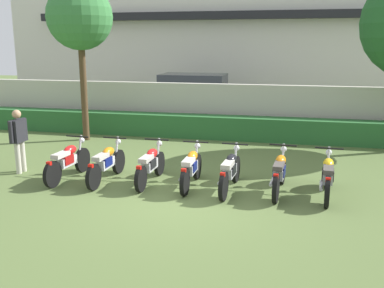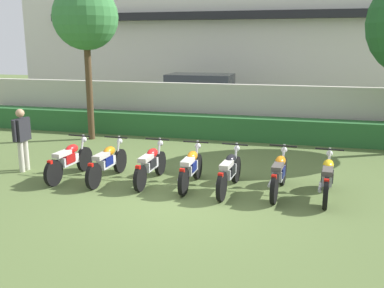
{
  "view_description": "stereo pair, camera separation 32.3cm",
  "coord_description": "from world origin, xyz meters",
  "px_view_note": "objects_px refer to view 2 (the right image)",
  "views": [
    {
      "loc": [
        2.2,
        -8.41,
        3.21
      ],
      "look_at": [
        0.0,
        1.14,
        0.93
      ],
      "focal_mm": 41.16,
      "sensor_mm": 36.0,
      "label": 1
    },
    {
      "loc": [
        2.51,
        -8.34,
        3.21
      ],
      "look_at": [
        0.0,
        1.14,
        0.93
      ],
      "focal_mm": 41.16,
      "sensor_mm": 36.0,
      "label": 2
    }
  ],
  "objects_px": {
    "motorcycle_in_row_2": "(150,164)",
    "inspector_person": "(22,135)",
    "motorcycle_in_row_1": "(107,162)",
    "motorcycle_in_row_3": "(191,168)",
    "tree_near_inspector": "(86,18)",
    "parked_car": "(204,97)",
    "motorcycle_in_row_0": "(69,160)",
    "motorcycle_in_row_4": "(229,171)",
    "motorcycle_in_row_5": "(279,173)",
    "motorcycle_in_row_6": "(327,178)"
  },
  "relations": [
    {
      "from": "motorcycle_in_row_0",
      "to": "motorcycle_in_row_3",
      "type": "relative_size",
      "value": 1.05
    },
    {
      "from": "tree_near_inspector",
      "to": "inspector_person",
      "type": "relative_size",
      "value": 3.16
    },
    {
      "from": "inspector_person",
      "to": "parked_car",
      "type": "bearing_deg",
      "value": 73.48
    },
    {
      "from": "motorcycle_in_row_4",
      "to": "inspector_person",
      "type": "xyz_separation_m",
      "value": [
        -5.31,
        0.21,
        0.48
      ]
    },
    {
      "from": "tree_near_inspector",
      "to": "motorcycle_in_row_3",
      "type": "bearing_deg",
      "value": -41.39
    },
    {
      "from": "tree_near_inspector",
      "to": "parked_car",
      "type": "bearing_deg",
      "value": 60.87
    },
    {
      "from": "motorcycle_in_row_1",
      "to": "motorcycle_in_row_6",
      "type": "relative_size",
      "value": 1.04
    },
    {
      "from": "motorcycle_in_row_2",
      "to": "motorcycle_in_row_6",
      "type": "distance_m",
      "value": 3.93
    },
    {
      "from": "motorcycle_in_row_4",
      "to": "motorcycle_in_row_1",
      "type": "bearing_deg",
      "value": 93.22
    },
    {
      "from": "motorcycle_in_row_2",
      "to": "motorcycle_in_row_4",
      "type": "distance_m",
      "value": 1.88
    },
    {
      "from": "motorcycle_in_row_5",
      "to": "motorcycle_in_row_6",
      "type": "height_order",
      "value": "same"
    },
    {
      "from": "motorcycle_in_row_6",
      "to": "inspector_person",
      "type": "distance_m",
      "value": 7.39
    },
    {
      "from": "motorcycle_in_row_0",
      "to": "motorcycle_in_row_5",
      "type": "xyz_separation_m",
      "value": [
        4.94,
        0.15,
        0.01
      ]
    },
    {
      "from": "motorcycle_in_row_0",
      "to": "motorcycle_in_row_5",
      "type": "relative_size",
      "value": 0.99
    },
    {
      "from": "parked_car",
      "to": "motorcycle_in_row_0",
      "type": "relative_size",
      "value": 2.35
    },
    {
      "from": "motorcycle_in_row_0",
      "to": "inspector_person",
      "type": "bearing_deg",
      "value": 84.18
    },
    {
      "from": "motorcycle_in_row_1",
      "to": "motorcycle_in_row_3",
      "type": "distance_m",
      "value": 2.03
    },
    {
      "from": "motorcycle_in_row_1",
      "to": "motorcycle_in_row_4",
      "type": "bearing_deg",
      "value": -88.6
    },
    {
      "from": "tree_near_inspector",
      "to": "motorcycle_in_row_1",
      "type": "bearing_deg",
      "value": -58.2
    },
    {
      "from": "tree_near_inspector",
      "to": "inspector_person",
      "type": "bearing_deg",
      "value": -88.14
    },
    {
      "from": "motorcycle_in_row_3",
      "to": "motorcycle_in_row_4",
      "type": "bearing_deg",
      "value": -94.92
    },
    {
      "from": "motorcycle_in_row_4",
      "to": "motorcycle_in_row_5",
      "type": "distance_m",
      "value": 1.07
    },
    {
      "from": "parked_car",
      "to": "motorcycle_in_row_6",
      "type": "height_order",
      "value": "parked_car"
    },
    {
      "from": "motorcycle_in_row_1",
      "to": "inspector_person",
      "type": "relative_size",
      "value": 1.22
    },
    {
      "from": "parked_car",
      "to": "motorcycle_in_row_4",
      "type": "height_order",
      "value": "parked_car"
    },
    {
      "from": "motorcycle_in_row_1",
      "to": "motorcycle_in_row_2",
      "type": "xyz_separation_m",
      "value": [
        1.05,
        0.1,
        -0.0
      ]
    },
    {
      "from": "motorcycle_in_row_2",
      "to": "motorcycle_in_row_4",
      "type": "relative_size",
      "value": 0.97
    },
    {
      "from": "motorcycle_in_row_0",
      "to": "tree_near_inspector",
      "type": "bearing_deg",
      "value": 24.61
    },
    {
      "from": "motorcycle_in_row_4",
      "to": "parked_car",
      "type": "bearing_deg",
      "value": 20.61
    },
    {
      "from": "motorcycle_in_row_3",
      "to": "motorcycle_in_row_1",
      "type": "bearing_deg",
      "value": 91.49
    },
    {
      "from": "tree_near_inspector",
      "to": "motorcycle_in_row_5",
      "type": "distance_m",
      "value": 8.38
    },
    {
      "from": "motorcycle_in_row_2",
      "to": "motorcycle_in_row_4",
      "type": "height_order",
      "value": "motorcycle_in_row_4"
    },
    {
      "from": "parked_car",
      "to": "motorcycle_in_row_2",
      "type": "xyz_separation_m",
      "value": [
        0.84,
        -8.85,
        -0.49
      ]
    },
    {
      "from": "motorcycle_in_row_2",
      "to": "motorcycle_in_row_6",
      "type": "xyz_separation_m",
      "value": [
        3.93,
        -0.08,
        0.01
      ]
    },
    {
      "from": "parked_car",
      "to": "motorcycle_in_row_3",
      "type": "xyz_separation_m",
      "value": [
        1.82,
        -8.9,
        -0.49
      ]
    },
    {
      "from": "parked_car",
      "to": "motorcycle_in_row_0",
      "type": "distance_m",
      "value": 9.1
    },
    {
      "from": "motorcycle_in_row_3",
      "to": "motorcycle_in_row_5",
      "type": "relative_size",
      "value": 0.94
    },
    {
      "from": "motorcycle_in_row_1",
      "to": "motorcycle_in_row_5",
      "type": "xyz_separation_m",
      "value": [
        3.99,
        0.08,
        0.01
      ]
    },
    {
      "from": "motorcycle_in_row_3",
      "to": "inspector_person",
      "type": "xyz_separation_m",
      "value": [
        -4.42,
        0.13,
        0.49
      ]
    },
    {
      "from": "motorcycle_in_row_2",
      "to": "inspector_person",
      "type": "height_order",
      "value": "inspector_person"
    },
    {
      "from": "motorcycle_in_row_1",
      "to": "motorcycle_in_row_4",
      "type": "distance_m",
      "value": 2.92
    },
    {
      "from": "motorcycle_in_row_4",
      "to": "inspector_person",
      "type": "distance_m",
      "value": 5.34
    },
    {
      "from": "motorcycle_in_row_3",
      "to": "motorcycle_in_row_4",
      "type": "xyz_separation_m",
      "value": [
        0.89,
        -0.08,
        0.0
      ]
    },
    {
      "from": "parked_car",
      "to": "motorcycle_in_row_5",
      "type": "distance_m",
      "value": 9.65
    },
    {
      "from": "motorcycle_in_row_6",
      "to": "motorcycle_in_row_1",
      "type": "bearing_deg",
      "value": 94.05
    },
    {
      "from": "motorcycle_in_row_2",
      "to": "motorcycle_in_row_4",
      "type": "bearing_deg",
      "value": -92.63
    },
    {
      "from": "motorcycle_in_row_2",
      "to": "motorcycle_in_row_6",
      "type": "bearing_deg",
      "value": -89.84
    },
    {
      "from": "motorcycle_in_row_2",
      "to": "motorcycle_in_row_1",
      "type": "bearing_deg",
      "value": 96.66
    },
    {
      "from": "motorcycle_in_row_1",
      "to": "motorcycle_in_row_3",
      "type": "xyz_separation_m",
      "value": [
        2.03,
        0.05,
        0.0
      ]
    },
    {
      "from": "tree_near_inspector",
      "to": "motorcycle_in_row_4",
      "type": "distance_m",
      "value": 7.65
    }
  ]
}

